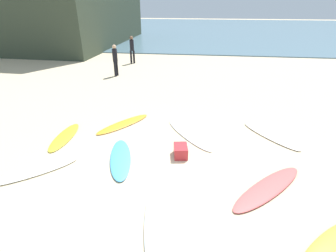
{
  "coord_description": "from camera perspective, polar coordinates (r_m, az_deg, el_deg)",
  "views": [
    {
      "loc": [
        0.78,
        -5.05,
        4.13
      ],
      "look_at": [
        -0.2,
        2.53,
        0.3
      ],
      "focal_mm": 27.22,
      "sensor_mm": 36.0,
      "label": 1
    }
  ],
  "objects": [
    {
      "name": "surfboard_1",
      "position": [
        9.17,
        21.94,
        -2.02
      ],
      "size": [
        1.76,
        2.06,
        0.06
      ],
      "primitive_type": "ellipsoid",
      "rotation": [
        0.0,
        0.0,
        0.66
      ],
      "color": "#F1DEC8",
      "rests_on": "ground_plane"
    },
    {
      "name": "surfboard_6",
      "position": [
        7.46,
        -10.6,
        -7.12
      ],
      "size": [
        1.17,
        2.21,
        0.09
      ],
      "primitive_type": "ellipsoid",
      "rotation": [
        0.0,
        0.0,
        3.43
      ],
      "color": "#47A1E4",
      "rests_on": "ground_plane"
    },
    {
      "name": "beachgoer_near",
      "position": [
        15.58,
        -11.75,
        14.53
      ],
      "size": [
        0.33,
        0.34,
        1.8
      ],
      "rotation": [
        0.0,
        0.0,
        1.36
      ],
      "color": "black",
      "rests_on": "ground_plane"
    },
    {
      "name": "surfboard_0",
      "position": [
        9.44,
        -9.98,
        0.47
      ],
      "size": [
        1.74,
        2.13,
        0.07
      ],
      "primitive_type": "ellipsoid",
      "rotation": [
        0.0,
        0.0,
        2.51
      ],
      "color": "orange",
      "rests_on": "ground_plane"
    },
    {
      "name": "surfboard_5",
      "position": [
        5.54,
        -2.62,
        -20.94
      ],
      "size": [
        0.9,
        2.48,
        0.09
      ],
      "primitive_type": "ellipsoid",
      "rotation": [
        0.0,
        0.0,
        3.31
      ],
      "color": "white",
      "rests_on": "ground_plane"
    },
    {
      "name": "surfboard_8",
      "position": [
        6.03,
        32.92,
        -21.6
      ],
      "size": [
        1.92,
        1.78,
        0.07
      ],
      "primitive_type": "ellipsoid",
      "rotation": [
        0.0,
        0.0,
        -0.85
      ],
      "color": "orange",
      "rests_on": "ground_plane"
    },
    {
      "name": "surfboard_4",
      "position": [
        9.12,
        -22.16,
        -2.24
      ],
      "size": [
        0.62,
        1.97,
        0.06
      ],
      "primitive_type": "ellipsoid",
      "rotation": [
        0.0,
        0.0,
        3.19
      ],
      "color": "yellow",
      "rests_on": "ground_plane"
    },
    {
      "name": "ocean_water",
      "position": [
        41.46,
        6.7,
        20.77
      ],
      "size": [
        120.0,
        40.0,
        0.08
      ],
      "primitive_type": "cube",
      "color": "slate",
      "rests_on": "ground_plane"
    },
    {
      "name": "beach_cooler",
      "position": [
        7.43,
        2.85,
        -5.62
      ],
      "size": [
        0.46,
        0.57,
        0.34
      ],
      "primitive_type": "cube",
      "rotation": [
        0.0,
        0.0,
        4.88
      ],
      "color": "#B2282D",
      "rests_on": "ground_plane"
    },
    {
      "name": "ground_plane",
      "position": [
        6.57,
        -1.13,
        -12.32
      ],
      "size": [
        120.0,
        120.0,
        0.0
      ],
      "primitive_type": "plane",
      "color": "#C6B28E"
    },
    {
      "name": "surfboard_3",
      "position": [
        6.78,
        21.51,
        -12.74
      ],
      "size": [
        2.21,
        2.23,
        0.07
      ],
      "primitive_type": "ellipsoid",
      "rotation": [
        0.0,
        0.0,
        2.37
      ],
      "color": "#DC514E",
      "rests_on": "ground_plane"
    },
    {
      "name": "surfboard_2",
      "position": [
        8.61,
        4.7,
        -1.92
      ],
      "size": [
        1.86,
        2.28,
        0.06
      ],
      "primitive_type": "ellipsoid",
      "rotation": [
        0.0,
        0.0,
        0.63
      ],
      "color": "silver",
      "rests_on": "ground_plane"
    },
    {
      "name": "surfboard_7",
      "position": [
        7.73,
        -27.88,
        -8.9
      ],
      "size": [
        2.07,
        1.87,
        0.07
      ],
      "primitive_type": "ellipsoid",
      "rotation": [
        0.0,
        0.0,
        -0.87
      ],
      "color": "white",
      "rests_on": "ground_plane"
    },
    {
      "name": "beachgoer_mid",
      "position": [
        18.7,
        -8.07,
        16.86
      ],
      "size": [
        0.36,
        0.36,
        1.85
      ],
      "rotation": [
        0.0,
        0.0,
        3.48
      ],
      "color": "black",
      "rests_on": "ground_plane"
    }
  ]
}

